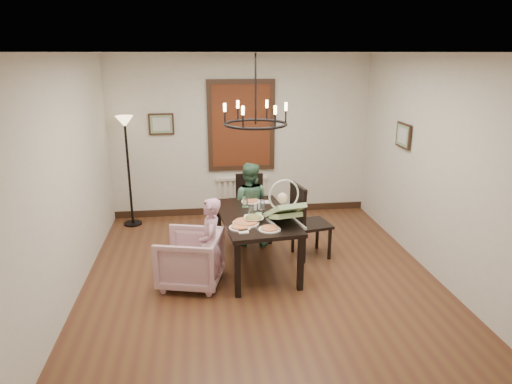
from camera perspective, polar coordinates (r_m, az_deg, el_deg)
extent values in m
cube|color=#4D281A|center=(6.07, 0.58, -10.46)|extent=(4.50, 5.00, 0.01)
cube|color=white|center=(5.38, 0.67, 17.03)|extent=(4.50, 5.00, 0.01)
cube|color=beige|center=(7.99, -1.87, 6.92)|extent=(4.50, 0.01, 2.80)
cube|color=beige|center=(5.71, -22.35, 1.55)|extent=(0.01, 5.00, 2.80)
cube|color=beige|center=(6.27, 21.46, 2.94)|extent=(0.01, 5.00, 2.80)
cube|color=black|center=(6.03, -0.05, -3.11)|extent=(1.05, 1.68, 0.05)
cube|color=black|center=(5.44, -2.31, -9.74)|extent=(0.07, 0.07, 0.70)
cube|color=black|center=(6.77, -4.68, -4.24)|extent=(0.07, 0.07, 0.70)
cube|color=black|center=(5.62, 5.59, -8.90)|extent=(0.07, 0.07, 0.70)
cube|color=black|center=(6.92, 1.71, -3.73)|extent=(0.07, 0.07, 0.70)
imported|color=#C899A7|center=(5.79, -8.24, -8.28)|extent=(0.91, 0.89, 0.68)
imported|color=#C58BA3|center=(5.58, -5.68, -7.55)|extent=(0.25, 0.36, 0.97)
imported|color=#3C6549|center=(6.84, -0.87, -2.40)|extent=(0.60, 0.53, 1.05)
imported|color=white|center=(5.78, -0.30, -3.35)|extent=(0.30, 0.30, 0.07)
cylinder|color=tan|center=(5.71, -1.26, -3.83)|extent=(0.34, 0.34, 0.04)
cylinder|color=silver|center=(5.92, -0.63, -2.47)|extent=(0.07, 0.07, 0.15)
cube|color=maroon|center=(7.92, -1.85, 8.29)|extent=(1.00, 0.03, 1.40)
cube|color=black|center=(7.91, -11.75, 8.30)|extent=(0.42, 0.03, 0.36)
cube|color=black|center=(6.99, 17.93, 6.74)|extent=(0.03, 0.42, 0.36)
torus|color=black|center=(5.73, -0.05, 8.50)|extent=(0.80, 0.80, 0.04)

